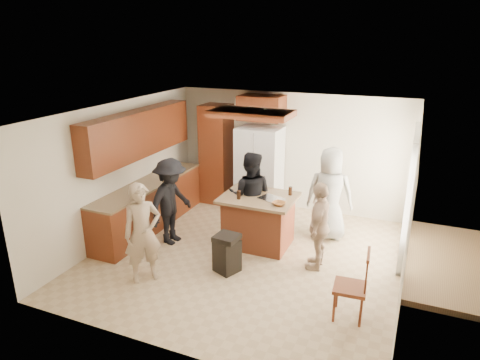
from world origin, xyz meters
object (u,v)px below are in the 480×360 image
at_px(person_front_left, 143,233).
at_px(refrigerator, 259,169).
at_px(person_counter, 171,202).
at_px(trash_bin, 227,253).
at_px(kitchen_island, 258,220).
at_px(spindle_chair, 352,288).
at_px(person_side_right, 319,226).
at_px(person_behind_right, 330,194).
at_px(person_behind_left, 250,197).

xyz_separation_m(person_front_left, refrigerator, (0.63, 3.38, 0.12)).
relative_size(person_counter, trash_bin, 2.52).
distance_m(person_counter, kitchen_island, 1.60).
xyz_separation_m(trash_bin, spindle_chair, (2.01, -0.45, 0.13)).
bearing_deg(person_counter, refrigerator, -16.40).
height_order(person_front_left, person_counter, person_counter).
bearing_deg(spindle_chair, trash_bin, 167.37).
distance_m(person_side_right, refrigerator, 2.65).
bearing_deg(kitchen_island, trash_bin, -97.39).
relative_size(person_front_left, spindle_chair, 1.58).
relative_size(person_behind_right, spindle_chair, 1.75).
relative_size(person_behind_left, spindle_chair, 1.68).
bearing_deg(person_behind_right, person_side_right, 86.72).
relative_size(person_side_right, refrigerator, 0.81).
bearing_deg(refrigerator, spindle_chair, -51.79).
distance_m(person_behind_left, person_behind_right, 1.45).
height_order(person_front_left, kitchen_island, person_front_left).
xyz_separation_m(kitchen_island, spindle_chair, (1.88, -1.52, -0.02)).
bearing_deg(person_behind_right, kitchen_island, 28.16).
distance_m(person_behind_left, spindle_chair, 2.71).
bearing_deg(person_front_left, kitchen_island, 6.81).
xyz_separation_m(refrigerator, trash_bin, (0.45, -2.67, -0.58)).
relative_size(person_behind_left, refrigerator, 0.93).
bearing_deg(person_behind_right, trash_bin, 49.14).
distance_m(person_front_left, refrigerator, 3.44).
bearing_deg(trash_bin, person_side_right, 27.92).
bearing_deg(person_counter, trash_bin, -105.71).
distance_m(person_front_left, person_counter, 1.28).
xyz_separation_m(person_front_left, person_counter, (-0.27, 1.25, 0.01)).
bearing_deg(trash_bin, person_behind_right, 56.13).
bearing_deg(person_counter, person_side_right, -80.40).
distance_m(person_behind_left, person_side_right, 1.50).
bearing_deg(trash_bin, person_behind_left, 94.09).
distance_m(person_counter, spindle_chair, 3.52).
height_order(trash_bin, spindle_chair, spindle_chair).
distance_m(person_behind_right, spindle_chair, 2.45).
distance_m(person_behind_left, refrigerator, 1.49).
distance_m(person_behind_left, trash_bin, 1.33).
bearing_deg(person_counter, person_front_left, -161.29).
xyz_separation_m(person_behind_right, person_counter, (-2.57, -1.29, -0.07)).
height_order(person_front_left, person_behind_left, person_behind_left).
bearing_deg(person_front_left, spindle_chair, -44.12).
xyz_separation_m(person_counter, trash_bin, (1.34, -0.55, -0.47)).
bearing_deg(spindle_chair, person_side_right, 121.77).
relative_size(person_behind_right, person_side_right, 1.19).
relative_size(person_side_right, person_counter, 0.92).
height_order(person_side_right, refrigerator, refrigerator).
bearing_deg(person_front_left, refrigerator, 30.68).
bearing_deg(person_behind_left, trash_bin, 82.45).
height_order(person_side_right, trash_bin, person_side_right).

